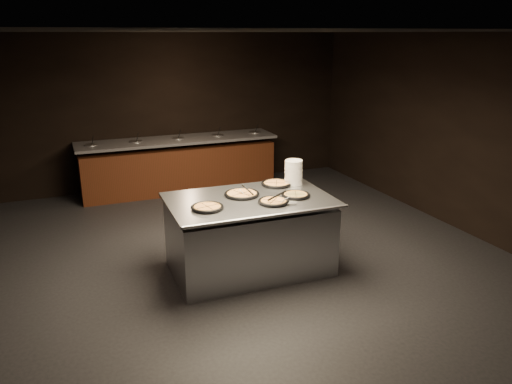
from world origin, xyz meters
The scene contains 11 objects.
room centered at (0.00, 0.00, 1.45)m, with size 7.02×8.02×2.92m.
salad_bar centered at (0.00, 3.56, 0.44)m, with size 3.70×0.83×1.18m.
serving_counter centered at (0.01, -0.08, 0.46)m, with size 2.02×1.31×0.96m.
plate_stack centered at (0.77, 0.25, 1.12)m, with size 0.23×0.23×0.32m, color white.
pan_veggie_whole centered at (-0.58, -0.26, 0.98)m, with size 0.38×0.38×0.04m.
pan_cheese_whole centered at (-0.04, 0.06, 0.98)m, with size 0.44×0.44×0.04m.
pan_cheese_slices_a centered at (0.55, 0.31, 0.98)m, with size 0.40×0.40×0.04m.
pan_cheese_slices_b centered at (0.21, -0.35, 0.98)m, with size 0.37×0.37×0.04m.
pan_veggie_slices centered at (0.57, -0.23, 0.98)m, with size 0.35×0.35×0.04m.
server_left centered at (-0.02, 0.02, 1.02)m, with size 0.23×0.24×0.15m.
server_right centered at (0.27, -0.43, 1.04)m, with size 0.35×0.18×0.17m.
Camera 1 is at (-2.09, -5.47, 2.89)m, focal length 35.00 mm.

